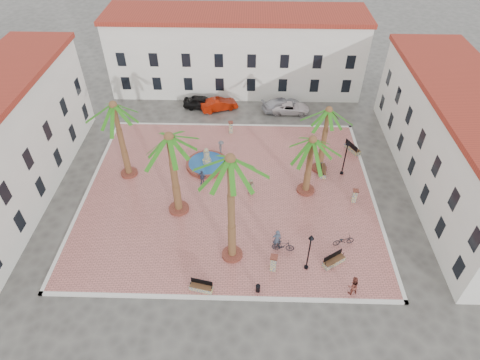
{
  "coord_description": "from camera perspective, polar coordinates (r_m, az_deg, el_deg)",
  "views": [
    {
      "loc": [
        1.73,
        -26.78,
        25.19
      ],
      "look_at": [
        1.0,
        0.0,
        1.6
      ],
      "focal_mm": 30.0,
      "sensor_mm": 36.0,
      "label": 1
    }
  ],
  "objects": [
    {
      "name": "lamppost_e",
      "position": [
        38.25,
        14.87,
        3.86
      ],
      "size": [
        0.42,
        0.42,
        3.83
      ],
      "color": "black",
      "rests_on": "plaza"
    },
    {
      "name": "plaza",
      "position": [
        36.75,
        -1.56,
        -1.76
      ],
      "size": [
        26.0,
        22.0,
        0.15
      ],
      "primitive_type": "cube",
      "color": "#C06B64",
      "rests_on": "ground"
    },
    {
      "name": "building_west",
      "position": [
        39.41,
        -30.57,
        4.26
      ],
      "size": [
        6.4,
        24.4,
        10.0
      ],
      "rotation": [
        0.0,
        0.0,
        1.57
      ],
      "color": "white",
      "rests_on": "ground"
    },
    {
      "name": "car_silver",
      "position": [
        48.27,
        5.98,
        10.63
      ],
      "size": [
        5.13,
        3.47,
        1.38
      ],
      "primitive_type": "imported",
      "rotation": [
        0.0,
        0.0,
        1.93
      ],
      "color": "silver",
      "rests_on": "ground"
    },
    {
      "name": "kerb_e",
      "position": [
        38.4,
        18.21,
        -2.02
      ],
      "size": [
        0.3,
        22.3,
        0.16
      ],
      "primitive_type": "cube",
      "color": "silver",
      "rests_on": "ground"
    },
    {
      "name": "kerb_w",
      "position": [
        39.55,
        -20.73,
        -1.29
      ],
      "size": [
        0.3,
        22.3,
        0.16
      ],
      "primitive_type": "cube",
      "color": "silver",
      "rests_on": "ground"
    },
    {
      "name": "fountain",
      "position": [
        39.47,
        -4.71,
        2.37
      ],
      "size": [
        4.1,
        4.1,
        2.12
      ],
      "color": "brown",
      "rests_on": "plaza"
    },
    {
      "name": "ground",
      "position": [
        36.81,
        -1.56,
        -1.84
      ],
      "size": [
        120.0,
        120.0,
        0.0
      ],
      "primitive_type": "plane",
      "color": "#56544F",
      "rests_on": "ground"
    },
    {
      "name": "bench_se",
      "position": [
        31.89,
        13.2,
        -11.16
      ],
      "size": [
        1.87,
        1.48,
        0.98
      ],
      "rotation": [
        0.0,
        0.0,
        0.57
      ],
      "color": "gray",
      "rests_on": "plaza"
    },
    {
      "name": "bollard_e",
      "position": [
        36.71,
        15.99,
        -2.15
      ],
      "size": [
        0.54,
        0.54,
        1.35
      ],
      "rotation": [
        0.0,
        0.0,
        -0.13
      ],
      "color": "gray",
      "rests_on": "plaza"
    },
    {
      "name": "pedestrian_fountain_b",
      "position": [
        37.14,
        -5.44,
        0.39
      ],
      "size": [
        1.01,
        0.75,
        1.59
      ],
      "primitive_type": "imported",
      "rotation": [
        0.0,
        0.0,
        -0.45
      ],
      "color": "#3A4562",
      "rests_on": "plaza"
    },
    {
      "name": "bollard_se",
      "position": [
        30.44,
        4.8,
        -11.66
      ],
      "size": [
        0.63,
        0.63,
        1.52
      ],
      "rotation": [
        0.0,
        0.0,
        -0.18
      ],
      "color": "gray",
      "rests_on": "plaza"
    },
    {
      "name": "palm_s",
      "position": [
        25.54,
        -1.36,
        1.38
      ],
      "size": [
        5.21,
        5.21,
        9.95
      ],
      "color": "brown",
      "rests_on": "plaza"
    },
    {
      "name": "lamppost_s",
      "position": [
        29.48,
        9.91,
        -9.26
      ],
      "size": [
        0.41,
        0.41,
        3.75
      ],
      "color": "black",
      "rests_on": "plaza"
    },
    {
      "name": "palm_e",
      "position": [
        34.17,
        10.17,
        4.59
      ],
      "size": [
        5.22,
        5.22,
        6.1
      ],
      "color": "brown",
      "rests_on": "plaza"
    },
    {
      "name": "cyclist_a",
      "position": [
        31.65,
        5.27,
        -8.38
      ],
      "size": [
        0.77,
        0.56,
        1.94
      ],
      "primitive_type": "imported",
      "rotation": [
        0.0,
        0.0,
        3.28
      ],
      "color": "#384456",
      "rests_on": "plaza"
    },
    {
      "name": "palm_ne",
      "position": [
        36.48,
        12.37,
        8.67
      ],
      "size": [
        4.8,
        4.8,
        7.0
      ],
      "color": "brown",
      "rests_on": "plaza"
    },
    {
      "name": "palm_nw",
      "position": [
        36.19,
        -17.35,
        9.01
      ],
      "size": [
        5.15,
        5.15,
        7.96
      ],
      "color": "brown",
      "rests_on": "plaza"
    },
    {
      "name": "kerb_n",
      "position": [
        45.4,
        -0.89,
        7.78
      ],
      "size": [
        26.3,
        0.3,
        0.16
      ],
      "primitive_type": "cube",
      "color": "silver",
      "rests_on": "ground"
    },
    {
      "name": "bench_ne",
      "position": [
        42.86,
        15.69,
        4.35
      ],
      "size": [
        1.42,
        1.99,
        1.02
      ],
      "rotation": [
        0.0,
        0.0,
        2.05
      ],
      "color": "gray",
      "rests_on": "plaza"
    },
    {
      "name": "car_black",
      "position": [
        48.57,
        -5.45,
        10.95
      ],
      "size": [
        4.47,
        2.06,
        1.48
      ],
      "primitive_type": "imported",
      "rotation": [
        0.0,
        0.0,
        1.5
      ],
      "color": "black",
      "rests_on": "ground"
    },
    {
      "name": "litter_bin",
      "position": [
        29.66,
        2.57,
        -15.13
      ],
      "size": [
        0.33,
        0.33,
        0.65
      ],
      "primitive_type": "cylinder",
      "color": "black",
      "rests_on": "plaza"
    },
    {
      "name": "palm_sw",
      "position": [
        31.04,
        -9.91,
        4.7
      ],
      "size": [
        5.64,
        5.64,
        8.12
      ],
      "color": "brown",
      "rests_on": "plaza"
    },
    {
      "name": "pedestrian_north",
      "position": [
        40.6,
        -2.7,
        4.64
      ],
      "size": [
        0.62,
        1.04,
        1.58
      ],
      "primitive_type": "imported",
      "rotation": [
        0.0,
        0.0,
        1.6
      ],
      "color": "#4E4E52",
      "rests_on": "plaza"
    },
    {
      "name": "bicycle_a",
      "position": [
        33.15,
        14.52,
        -8.31
      ],
      "size": [
        1.85,
        0.99,
        0.92
      ],
      "primitive_type": "imported",
      "rotation": [
        0.0,
        0.0,
        1.8
      ],
      "color": "black",
      "rests_on": "plaza"
    },
    {
      "name": "kerb_s",
      "position": [
        29.71,
        -2.61,
        -16.4
      ],
      "size": [
        26.3,
        0.3,
        0.16
      ],
      "primitive_type": "cube",
      "color": "silver",
      "rests_on": "ground"
    },
    {
      "name": "building_north",
      "position": [
        51.07,
        -0.54,
        17.79
      ],
      "size": [
        30.4,
        7.4,
        9.5
      ],
      "color": "white",
      "rests_on": "ground"
    },
    {
      "name": "bicycle_b",
      "position": [
        31.83,
        6.15,
        -9.3
      ],
      "size": [
        1.83,
        0.66,
        1.07
      ],
      "primitive_type": "imported",
      "rotation": [
        0.0,
        0.0,
        1.48
      ],
      "color": "black",
      "rests_on": "plaza"
    },
    {
      "name": "bench_e",
      "position": [
        39.34,
        11.65,
        1.35
      ],
      "size": [
        0.74,
        1.94,
        1.0
      ],
      "rotation": [
        0.0,
        0.0,
        1.49
      ],
      "color": "gray",
      "rests_on": "plaza"
    },
    {
      "name": "bench_s",
      "position": [
        29.89,
        -5.53,
        -14.95
      ],
      "size": [
        1.78,
        0.87,
        0.9
      ],
      "rotation": [
        0.0,
        0.0,
        -0.21
      ],
      "color": "gray",
      "rests_on": "plaza"
    },
    {
      "name": "car_red",
      "position": [
        48.07,
        -3.0,
        10.69
      ],
      "size": [
        4.56,
        2.91,
        1.42
      ],
      "primitive_type": "imported",
      "rotation": [
        0.0,
        0.0,
        1.93
      ],
      "color": "#931704",
      "rests_on": "ground"
    },
    {
      "name": "cyclist_b",
      "position": [
        30.2,
        15.77,
        -14.23
      ],
      "size": [
        0.96,
        0.84,
        1.69
      ],
      "primitive_type": "imported",
      "rotation": [
        0.0,
        0.0,
        3.41
      ],
      "color": "brown",
      "rests_on": "plaza"
    },
    {
      "name": "building_east",
      "position": [
        39.86,
        28.63,
        4.56
      ],
      "size": [
        7.4,
        26.4,
        9.0
      ],
      "rotation": [
        0.0,
        0.0,
        1.57
      ],
      "color": "white",
      "rests_on": "ground"
    },
    {
      "name": "pedestrian_east",
      "position": [
        39.68,
        11.39,
        3.0
      ],
      "size": [
        0.85,
        1.79,
        1.85
      ],
      "primitive_type": "imported",
      "rotation": [
        0.0,
        0.0,
        -1.39
      ],
      "color": "#6C5E56",
      "rests_on": "plaza"
    },
    {
      "name": "bollard_n",
      "position": [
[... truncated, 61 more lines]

